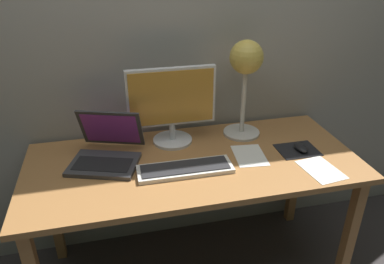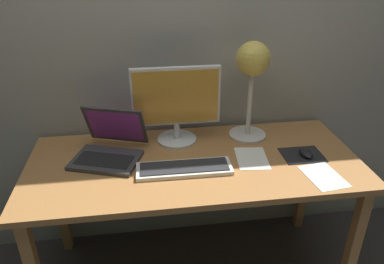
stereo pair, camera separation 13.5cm
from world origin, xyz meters
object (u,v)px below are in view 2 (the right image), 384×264
(desk_lamp, at_px, (252,69))
(mouse, at_px, (306,153))
(laptop, at_px, (110,143))
(keyboard_main, at_px, (184,168))
(monitor, at_px, (176,102))

(desk_lamp, height_order, mouse, desk_lamp)
(laptop, relative_size, mouse, 4.10)
(keyboard_main, bearing_deg, monitor, 90.69)
(keyboard_main, height_order, desk_lamp, desk_lamp)
(mouse, bearing_deg, keyboard_main, -175.55)
(keyboard_main, distance_m, desk_lamp, 0.61)
(monitor, height_order, keyboard_main, monitor)
(keyboard_main, relative_size, mouse, 4.60)
(keyboard_main, xyz_separation_m, mouse, (0.61, 0.05, 0.01))
(monitor, relative_size, mouse, 4.66)
(monitor, relative_size, keyboard_main, 1.01)
(monitor, distance_m, mouse, 0.69)
(monitor, distance_m, keyboard_main, 0.36)
(monitor, bearing_deg, laptop, -163.73)
(mouse, bearing_deg, monitor, 158.02)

